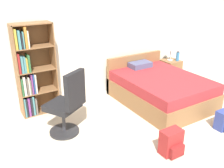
{
  "coord_description": "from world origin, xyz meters",
  "views": [
    {
      "loc": [
        -2.76,
        -1.52,
        2.39
      ],
      "look_at": [
        -0.6,
        1.98,
        0.71
      ],
      "focal_mm": 40.0,
      "sensor_mm": 36.0,
      "label": 1
    }
  ],
  "objects_px": {
    "bookshelf": "(31,72)",
    "bed": "(159,88)",
    "backpack_red": "(172,143)",
    "water_bottle": "(178,56)",
    "nightstand": "(170,71)",
    "table_lamp": "(171,47)",
    "office_chair": "(67,106)"
  },
  "relations": [
    {
      "from": "bookshelf",
      "to": "office_chair",
      "type": "relative_size",
      "value": 1.52
    },
    {
      "from": "nightstand",
      "to": "table_lamp",
      "type": "xyz_separation_m",
      "value": [
        -0.03,
        0.01,
        0.63
      ]
    },
    {
      "from": "backpack_red",
      "to": "water_bottle",
      "type": "bearing_deg",
      "value": 43.93
    },
    {
      "from": "office_chair",
      "to": "backpack_red",
      "type": "xyz_separation_m",
      "value": [
        1.1,
        -1.28,
        -0.35
      ]
    },
    {
      "from": "water_bottle",
      "to": "bed",
      "type": "bearing_deg",
      "value": -150.35
    },
    {
      "from": "bed",
      "to": "backpack_red",
      "type": "relative_size",
      "value": 4.99
    },
    {
      "from": "bookshelf",
      "to": "table_lamp",
      "type": "bearing_deg",
      "value": -1.45
    },
    {
      "from": "bed",
      "to": "office_chair",
      "type": "height_order",
      "value": "office_chair"
    },
    {
      "from": "office_chair",
      "to": "bed",
      "type": "bearing_deg",
      "value": 4.59
    },
    {
      "from": "backpack_red",
      "to": "bookshelf",
      "type": "bearing_deg",
      "value": 120.49
    },
    {
      "from": "water_bottle",
      "to": "bookshelf",
      "type": "bearing_deg",
      "value": 176.66
    },
    {
      "from": "bookshelf",
      "to": "backpack_red",
      "type": "xyz_separation_m",
      "value": [
        1.38,
        -2.34,
        -0.65
      ]
    },
    {
      "from": "bed",
      "to": "water_bottle",
      "type": "xyz_separation_m",
      "value": [
        1.19,
        0.67,
        0.37
      ]
    },
    {
      "from": "bed",
      "to": "water_bottle",
      "type": "relative_size",
      "value": 8.1
    },
    {
      "from": "backpack_red",
      "to": "nightstand",
      "type": "bearing_deg",
      "value": 46.81
    },
    {
      "from": "table_lamp",
      "to": "office_chair",
      "type": "bearing_deg",
      "value": -163.07
    },
    {
      "from": "nightstand",
      "to": "backpack_red",
      "type": "distance_m",
      "value": 3.07
    },
    {
      "from": "office_chair",
      "to": "water_bottle",
      "type": "height_order",
      "value": "office_chair"
    },
    {
      "from": "bookshelf",
      "to": "table_lamp",
      "type": "height_order",
      "value": "bookshelf"
    },
    {
      "from": "bed",
      "to": "table_lamp",
      "type": "xyz_separation_m",
      "value": [
        1.05,
        0.8,
        0.61
      ]
    },
    {
      "from": "bed",
      "to": "office_chair",
      "type": "distance_m",
      "value": 2.14
    },
    {
      "from": "bed",
      "to": "backpack_red",
      "type": "height_order",
      "value": "bed"
    },
    {
      "from": "bookshelf",
      "to": "bed",
      "type": "height_order",
      "value": "bookshelf"
    },
    {
      "from": "water_bottle",
      "to": "backpack_red",
      "type": "bearing_deg",
      "value": -136.07
    },
    {
      "from": "backpack_red",
      "to": "office_chair",
      "type": "bearing_deg",
      "value": 130.62
    },
    {
      "from": "backpack_red",
      "to": "bed",
      "type": "bearing_deg",
      "value": 54.83
    },
    {
      "from": "nightstand",
      "to": "water_bottle",
      "type": "relative_size",
      "value": 2.28
    },
    {
      "from": "table_lamp",
      "to": "water_bottle",
      "type": "relative_size",
      "value": 1.94
    },
    {
      "from": "nightstand",
      "to": "bookshelf",
      "type": "bearing_deg",
      "value": 178.38
    },
    {
      "from": "nightstand",
      "to": "table_lamp",
      "type": "bearing_deg",
      "value": 156.26
    },
    {
      "from": "bookshelf",
      "to": "water_bottle",
      "type": "height_order",
      "value": "bookshelf"
    },
    {
      "from": "bookshelf",
      "to": "nightstand",
      "type": "xyz_separation_m",
      "value": [
        3.48,
        -0.1,
        -0.56
      ]
    }
  ]
}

